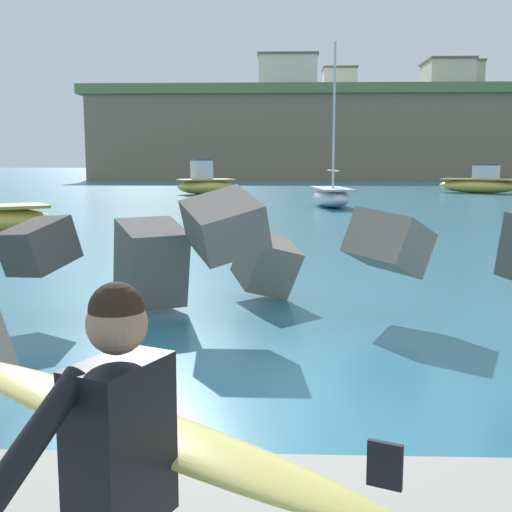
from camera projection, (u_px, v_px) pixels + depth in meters
ground_plane at (283, 398)px, 6.70m from camera, size 400.00×400.00×0.00m
breakwater_jetty at (72, 260)px, 8.88m from camera, size 27.70×8.29×2.56m
surfer_with_board at (133, 473)px, 2.40m from camera, size 2.05×1.51×1.78m
boat_near_left at (331, 196)px, 33.95m from camera, size 2.21×5.23×8.27m
boat_near_centre at (480, 183)px, 48.09m from camera, size 6.06×4.49×2.15m
boat_mid_left at (205, 183)px, 46.34m from camera, size 4.65×3.79×2.49m
headland_bluff at (429, 137)px, 95.75m from camera, size 92.50×39.36×11.43m
station_building_west at (288, 74)px, 87.99m from camera, size 8.04×6.01×4.98m
station_building_central at (463, 81)px, 97.35m from camera, size 4.51×7.35×5.39m
station_building_east at (447, 77)px, 89.98m from camera, size 6.17×8.17×4.55m
station_building_annex at (339, 84)px, 99.74m from camera, size 5.21×5.14×4.91m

